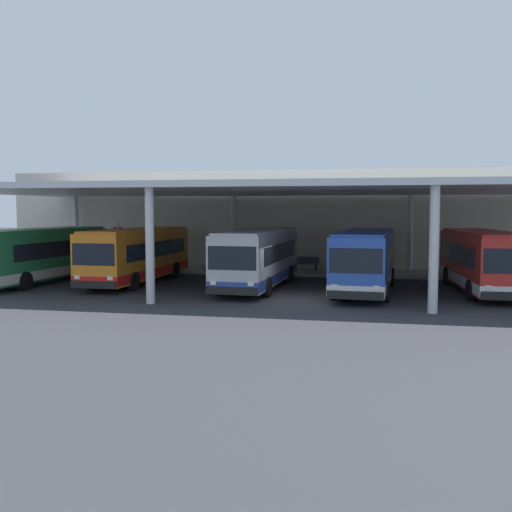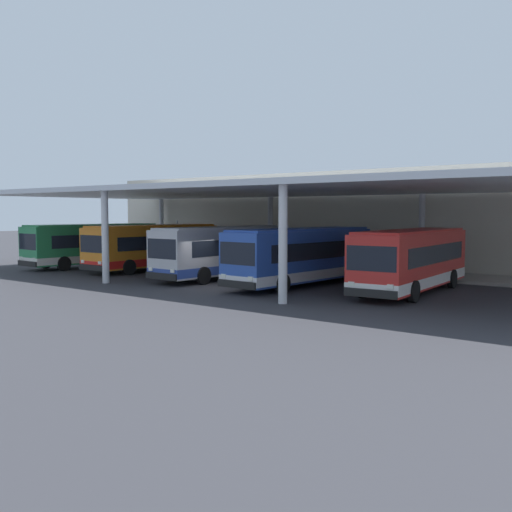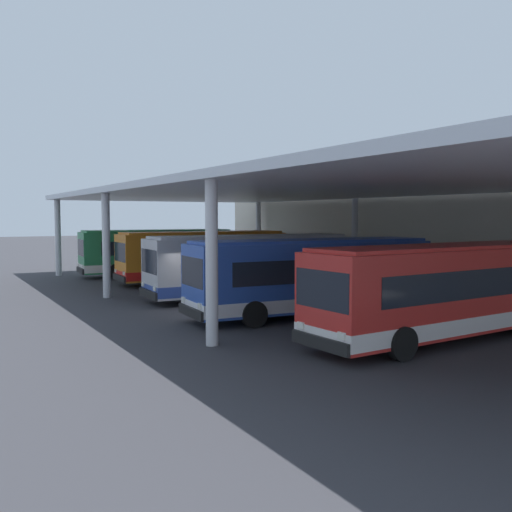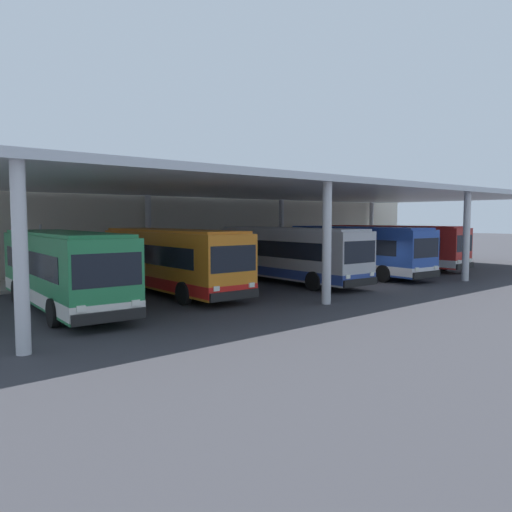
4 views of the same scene
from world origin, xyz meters
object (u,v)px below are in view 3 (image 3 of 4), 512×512
object	(u,v)px
bus_middle_bay	(250,265)
banner_sign	(260,245)
bus_departing	(443,291)
bus_nearest_bay	(158,251)
bench_waiting	(394,279)
trash_bin	(355,275)
bus_second_bay	(203,256)
bus_far_bay	(312,276)

from	to	relation	value
bus_middle_bay	banner_sign	size ratio (longest dim) A/B	3.32
bus_departing	banner_sign	bearing A→B (deg)	164.45
bus_middle_bay	bus_nearest_bay	bearing A→B (deg)	-179.50
bench_waiting	trash_bin	xyz separation A→B (m)	(-2.87, -0.39, 0.01)
bus_middle_bay	bench_waiting	distance (m)	8.36
bus_second_bay	bus_far_bay	distance (m)	13.10
bus_departing	banner_sign	size ratio (longest dim) A/B	3.33
bus_middle_bay	bus_departing	distance (m)	11.69
bus_nearest_bay	bus_second_bay	size ratio (longest dim) A/B	1.01
bus_second_bay	bus_nearest_bay	bearing A→B (deg)	-170.82
bus_nearest_bay	banner_sign	bearing A→B (deg)	79.25
bus_departing	bus_middle_bay	bearing A→B (deg)	-176.04
bus_nearest_bay	bench_waiting	xyz separation A→B (m)	(14.56, 8.25, -0.99)
bus_far_bay	bus_departing	distance (m)	6.02
bus_nearest_bay	bus_second_bay	distance (m)	5.66
bus_second_bay	bus_departing	distance (m)	18.98
trash_bin	banner_sign	world-z (taller)	banner_sign
bus_middle_bay	banner_sign	distance (m)	13.61
bus_nearest_bay	bus_departing	world-z (taller)	same
banner_sign	bus_departing	bearing A→B (deg)	-15.55
bus_second_bay	bus_departing	bearing A→B (deg)	0.06
banner_sign	trash_bin	bearing A→B (deg)	2.72
bus_second_bay	trash_bin	distance (m)	9.31
bus_nearest_bay	banner_sign	size ratio (longest dim) A/B	3.33
bus_far_bay	banner_sign	world-z (taller)	banner_sign
bus_middle_bay	bus_far_bay	xyz separation A→B (m)	(5.74, -0.30, 0.00)
bus_second_bay	bus_middle_bay	xyz separation A→B (m)	(7.32, -0.79, 0.00)
bus_nearest_bay	trash_bin	bearing A→B (deg)	33.91
bus_far_bay	bus_departing	world-z (taller)	same
bus_far_bay	bench_waiting	bearing A→B (deg)	115.86
bus_second_bay	bus_middle_bay	bearing A→B (deg)	-6.15
trash_bin	bus_second_bay	bearing A→B (deg)	-131.28
bus_nearest_bay	bench_waiting	world-z (taller)	bus_nearest_bay
bus_second_bay	bus_departing	xyz separation A→B (m)	(18.98, 0.02, 0.00)
bus_second_bay	bus_far_bay	size ratio (longest dim) A/B	0.99
bus_second_bay	bus_middle_bay	distance (m)	7.37
bus_departing	bench_waiting	world-z (taller)	bus_departing
bus_far_bay	trash_bin	distance (m)	10.68
bus_nearest_bay	bus_departing	distance (m)	24.59
bus_far_bay	bus_departing	bearing A→B (deg)	10.57
bus_far_bay	trash_bin	world-z (taller)	bus_far_bay
bus_second_bay	bus_departing	size ratio (longest dim) A/B	0.99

